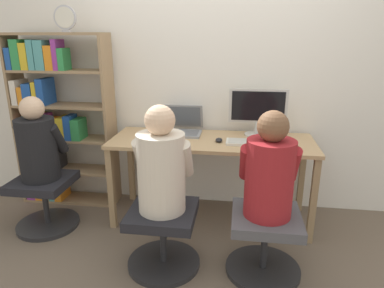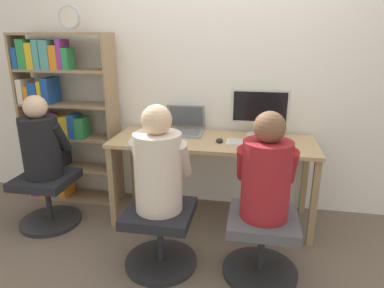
# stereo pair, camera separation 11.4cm
# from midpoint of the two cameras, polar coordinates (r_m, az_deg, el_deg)

# --- Properties ---
(ground_plane) EXTENTS (14.00, 14.00, 0.00)m
(ground_plane) POSITION_cam_midpoint_polar(r_m,az_deg,el_deg) (2.95, 3.54, -15.18)
(ground_plane) COLOR brown
(wall_back) EXTENTS (10.00, 0.05, 2.60)m
(wall_back) POSITION_cam_midpoint_polar(r_m,az_deg,el_deg) (3.18, 5.59, 12.16)
(wall_back) COLOR white
(wall_back) RESTS_ON ground_plane
(desk) EXTENTS (1.73, 0.62, 0.75)m
(desk) POSITION_cam_midpoint_polar(r_m,az_deg,el_deg) (2.95, 4.55, -0.85)
(desk) COLOR tan
(desk) RESTS_ON ground_plane
(desktop_monitor) EXTENTS (0.50, 0.21, 0.41)m
(desktop_monitor) POSITION_cam_midpoint_polar(r_m,az_deg,el_deg) (3.03, 12.27, 5.25)
(desktop_monitor) COLOR beige
(desktop_monitor) RESTS_ON desk
(laptop) EXTENTS (0.35, 0.33, 0.24)m
(laptop) POSITION_cam_midpoint_polar(r_m,az_deg,el_deg) (3.11, -0.31, 2.78)
(laptop) COLOR gray
(laptop) RESTS_ON desk
(keyboard) EXTENTS (0.44, 0.17, 0.03)m
(keyboard) POSITION_cam_midpoint_polar(r_m,az_deg,el_deg) (2.83, 11.43, 0.10)
(keyboard) COLOR silver
(keyboard) RESTS_ON desk
(computer_mouse_by_keyboard) EXTENTS (0.06, 0.09, 0.03)m
(computer_mouse_by_keyboard) POSITION_cam_midpoint_polar(r_m,az_deg,el_deg) (2.86, 5.75, 0.60)
(computer_mouse_by_keyboard) COLOR black
(computer_mouse_by_keyboard) RESTS_ON desk
(office_chair_left) EXTENTS (0.52, 0.52, 0.45)m
(office_chair_left) POSITION_cam_midpoint_polar(r_m,az_deg,el_deg) (2.49, 12.85, -15.59)
(office_chair_left) COLOR #262628
(office_chair_left) RESTS_ON ground_plane
(office_chair_right) EXTENTS (0.52, 0.52, 0.45)m
(office_chair_right) POSITION_cam_midpoint_polar(r_m,az_deg,el_deg) (2.52, -4.00, -14.64)
(office_chair_right) COLOR #262628
(office_chair_right) RESTS_ON ground_plane
(person_at_monitor) EXTENTS (0.39, 0.35, 0.71)m
(person_at_monitor) POSITION_cam_midpoint_polar(r_m,az_deg,el_deg) (2.26, 13.72, -4.66)
(person_at_monitor) COLOR maroon
(person_at_monitor) RESTS_ON office_chair_left
(person_at_laptop) EXTENTS (0.39, 0.35, 0.73)m
(person_at_laptop) POSITION_cam_midpoint_polar(r_m,az_deg,el_deg) (2.29, -4.23, -3.58)
(person_at_laptop) COLOR beige
(person_at_laptop) RESTS_ON office_chair_right
(bookshelf) EXTENTS (0.93, 0.27, 1.63)m
(bookshelf) POSITION_cam_midpoint_polar(r_m,az_deg,el_deg) (3.54, -20.79, 3.68)
(bookshelf) COLOR #997A56
(bookshelf) RESTS_ON ground_plane
(desk_clock) EXTENTS (0.20, 0.03, 0.22)m
(desk_clock) POSITION_cam_midpoint_polar(r_m,az_deg,el_deg) (3.28, -18.77, 19.22)
(desk_clock) COLOR #B2B2B7
(desk_clock) RESTS_ON bookshelf
(office_chair_side) EXTENTS (0.52, 0.52, 0.45)m
(office_chair_side) POSITION_cam_midpoint_polar(r_m,az_deg,el_deg) (3.25, -21.97, -8.16)
(office_chair_side) COLOR #262628
(office_chair_side) RESTS_ON ground_plane
(person_near_shelf) EXTENTS (0.38, 0.34, 0.69)m
(person_near_shelf) POSITION_cam_midpoint_polar(r_m,az_deg,el_deg) (3.09, -22.97, 0.29)
(person_near_shelf) COLOR black
(person_near_shelf) RESTS_ON office_chair_side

